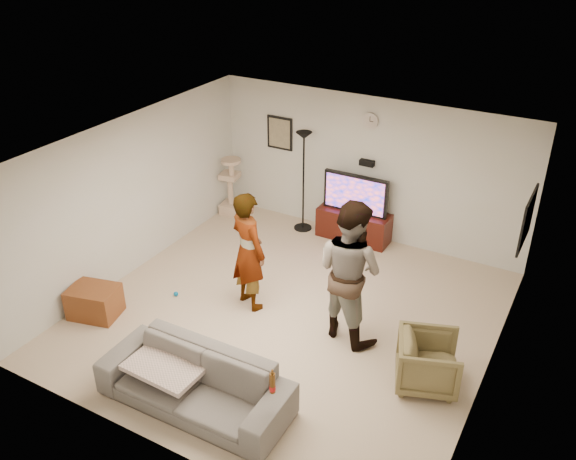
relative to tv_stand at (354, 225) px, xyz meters
The scene contains 24 objects.
floor 2.52m from the tv_stand, 87.79° to the right, with size 5.50×5.50×0.02m, color tan.
ceiling 3.37m from the tv_stand, 87.79° to the right, with size 5.50×5.50×0.02m, color white.
wall_back 1.02m from the tv_stand, 68.49° to the left, with size 5.50×0.04×2.50m, color beige.
wall_front 5.35m from the tv_stand, 88.95° to the right, with size 5.50×0.04×2.50m, color beige.
wall_left 3.78m from the tv_stand, 136.65° to the right, with size 0.04×5.50×2.50m, color beige.
wall_right 3.92m from the tv_stand, 41.35° to the right, with size 0.04×5.50×2.50m, color beige.
wall_clock 1.85m from the tv_stand, 65.82° to the left, with size 0.26×0.26×0.04m, color silver.
wall_speaker 1.14m from the tv_stand, 62.44° to the left, with size 0.25×0.10×0.10m, color black.
picture_back 2.10m from the tv_stand, behind, with size 0.42×0.03×0.52m, color #7B7259.
picture_right 3.21m from the tv_stand, 17.75° to the right, with size 0.03×0.78×0.62m, color #FFFB72.
tv_stand is the anchor object (origin of this frame).
console_box 0.46m from the tv_stand, 85.55° to the right, with size 0.40×0.30×0.07m, color silver.
tv 0.60m from the tv_stand, ahead, with size 1.14×0.08×0.68m, color black.
tv_screen 0.60m from the tv_stand, 90.00° to the right, with size 1.05×0.01×0.60m, color #F85345.
floor_lamp 1.15m from the tv_stand, behind, with size 0.32×0.32×1.82m, color black.
cat_tree 2.46m from the tv_stand, behind, with size 0.36×0.36×1.12m, color tan.
person_left 2.67m from the tv_stand, 101.74° to the right, with size 0.65×0.43×1.79m, color #BDBCC0.
person_right 2.77m from the tv_stand, 68.20° to the right, with size 0.97×0.76×2.00m, color #3B689B.
sofa 4.56m from the tv_stand, 89.91° to the right, with size 2.27×0.89×0.66m, color #5F5A56.
throw_blanket 4.58m from the tv_stand, 94.55° to the right, with size 0.90×0.70×0.06m, color beige.
beer_bottle 4.71m from the tv_stand, 77.00° to the right, with size 0.06×0.06×0.25m, color #58320F.
armchair 3.68m from the tv_stand, 52.36° to the right, with size 0.72×0.74×0.67m, color brown.
side_table 4.48m from the tv_stand, 120.92° to the right, with size 0.67×0.50×0.45m, color #623015.
toy_ball 3.34m from the tv_stand, 118.76° to the right, with size 0.07×0.07×0.07m, color #0866A2.
Camera 1 is at (3.41, -6.12, 5.17)m, focal length 37.55 mm.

